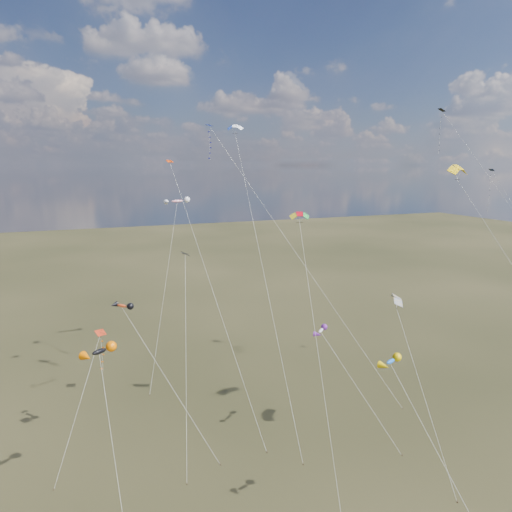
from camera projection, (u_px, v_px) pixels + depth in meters
name	position (u px, v px, depth m)	size (l,w,h in m)	color
ground	(323.00, 479.00, 44.61)	(400.00, 400.00, 0.00)	black
diamond_black_high	(454.00, 148.00, 64.69)	(17.02, 23.85, 38.16)	black
diamond_navy_tall	(224.00, 161.00, 64.95)	(18.75, 23.71, 36.00)	#10184F
diamond_black_mid	(186.00, 300.00, 53.13)	(4.51, 16.42, 19.75)	black
diamond_red_low	(100.00, 356.00, 50.39)	(6.06, 8.89, 12.33)	#AD2A12
diamond_navy_right	(497.00, 202.00, 65.77)	(8.20, 19.85, 29.73)	#0D1C46
diamond_orange_center	(198.00, 245.00, 57.07)	(5.61, 22.74, 30.91)	red
parafoil_yellow	(459.00, 168.00, 50.21)	(3.65, 27.38, 30.73)	#E5B307
parafoil_blue_white	(236.00, 129.00, 57.64)	(2.24, 20.61, 35.60)	blue
parafoil_striped	(397.00, 298.00, 49.90)	(2.90, 13.56, 16.72)	#F3BA09
parafoil_tricolor	(300.00, 215.00, 53.97)	(6.37, 20.18, 25.11)	gold
novelty_black_orange	(99.00, 352.00, 41.97)	(3.05, 9.28, 13.92)	black
novelty_orange_black	(122.00, 306.00, 50.30)	(9.30, 11.61, 15.45)	#F14D1D
novelty_white_purple	(321.00, 331.00, 50.95)	(7.01, 8.93, 12.45)	silver
novelty_redwhite_stripe	(177.00, 202.00, 75.04)	(10.18, 18.45, 25.02)	red
novelty_blue_yellow	(391.00, 363.00, 37.94)	(4.79, 11.43, 14.59)	blue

